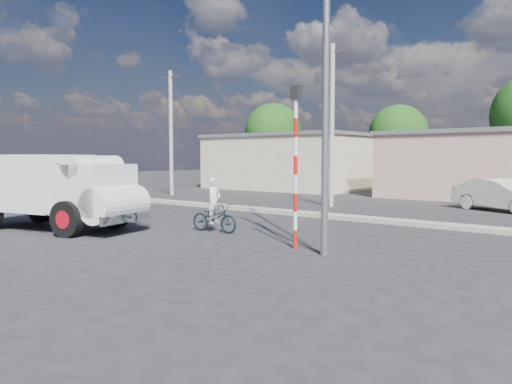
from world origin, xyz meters
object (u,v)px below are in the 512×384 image
Objects in this scene: truck at (56,188)px; traffic_pole at (296,152)px; bicycle at (214,218)px; car_cream at (502,195)px; cyclist at (214,210)px; streetlight at (320,56)px.

traffic_pole is at bearing 1.35° from truck.
car_cream reaches higher than bicycle.
cyclist is at bearing 19.37° from truck.
bicycle is 0.20× the size of streetlight.
truck is at bearing -164.61° from traffic_pole.
traffic_pole is at bearing 162.27° from streetlight.
cyclist is 6.39m from streetlight.
cyclist is at bearing 169.19° from traffic_pole.
traffic_pole is (3.75, -0.72, 2.12)m from bicycle.
traffic_pole reaches higher than cyclist.
truck is 8.69m from traffic_pole.
traffic_pole is (3.75, -0.72, 1.85)m from cyclist.
bicycle is (4.55, 3.00, -0.94)m from truck.
car_cream is 0.50× the size of streetlight.
truck is 3.63× the size of bicycle.
cyclist is 0.17× the size of streetlight.
truck is 18.94m from car_cream.
truck is 1.45× the size of car_cream.
truck is at bearing -167.88° from streetlight.
traffic_pole is at bearing -106.08° from bicycle.
cyclist is at bearing -0.00° from bicycle.
streetlight is (-0.99, -13.94, 4.22)m from car_cream.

